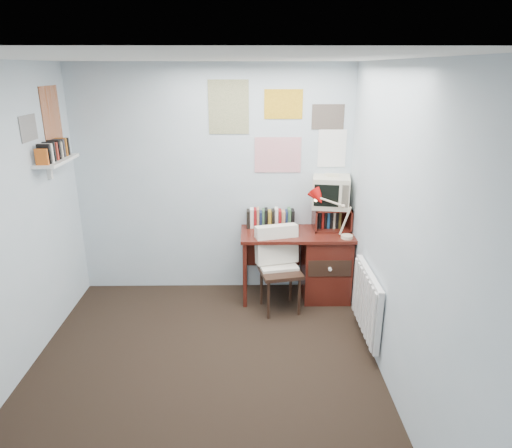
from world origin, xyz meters
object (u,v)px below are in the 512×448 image
(tv_riser, at_px, (332,218))
(desk, at_px, (320,262))
(wall_shelf, at_px, (57,161))
(radiator, at_px, (367,302))
(desk_lamp, at_px, (348,218))
(desk_chair, at_px, (280,272))
(crt_tv, at_px, (331,190))

(tv_riser, bearing_deg, desk, -137.04)
(tv_riser, bearing_deg, wall_shelf, -169.68)
(wall_shelf, bearing_deg, desk, 8.40)
(desk, distance_m, radiator, 0.97)
(desk_lamp, bearing_deg, radiator, -94.16)
(desk_lamp, height_order, radiator, desk_lamp)
(desk_chair, distance_m, crt_tv, 1.04)
(desk, bearing_deg, radiator, -72.76)
(radiator, bearing_deg, desk, 107.24)
(desk_lamp, distance_m, tv_riser, 0.33)
(radiator, bearing_deg, desk_chair, 140.25)
(radiator, bearing_deg, wall_shelf, 169.11)
(desk_lamp, height_order, tv_riser, desk_lamp)
(tv_riser, bearing_deg, crt_tv, 136.70)
(desk_chair, distance_m, tv_riser, 0.85)
(crt_tv, relative_size, radiator, 0.48)
(crt_tv, xyz_separation_m, radiator, (0.19, -1.06, -0.77))
(wall_shelf, bearing_deg, desk_chair, 2.04)
(tv_riser, height_order, wall_shelf, wall_shelf)
(crt_tv, height_order, wall_shelf, wall_shelf)
(wall_shelf, bearing_deg, radiator, -10.89)
(desk, relative_size, wall_shelf, 1.94)
(desk_chair, height_order, desk_lamp, desk_lamp)
(radiator, relative_size, wall_shelf, 1.29)
(desk_lamp, height_order, wall_shelf, wall_shelf)
(desk, height_order, radiator, desk)
(desk, bearing_deg, desk_lamp, -38.36)
(desk_lamp, bearing_deg, desk, 133.15)
(desk_lamp, distance_m, wall_shelf, 2.88)
(tv_riser, xyz_separation_m, wall_shelf, (-2.69, -0.49, 0.74))
(crt_tv, bearing_deg, tv_riser, -33.48)
(crt_tv, xyz_separation_m, wall_shelf, (-2.67, -0.51, 0.43))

